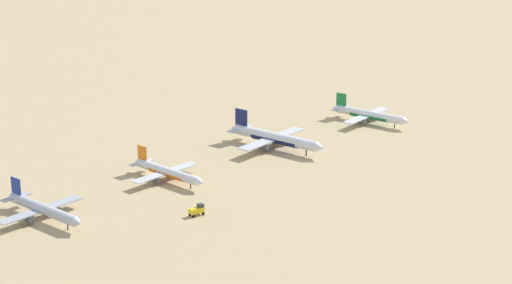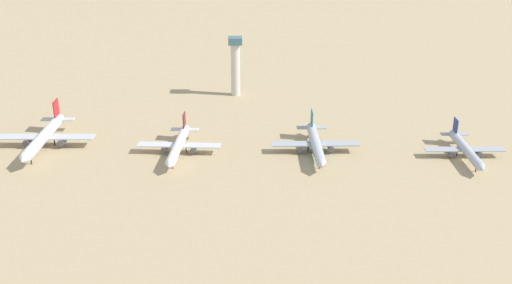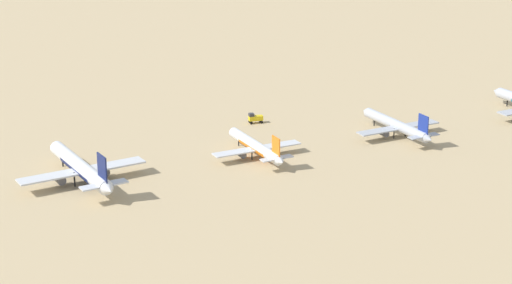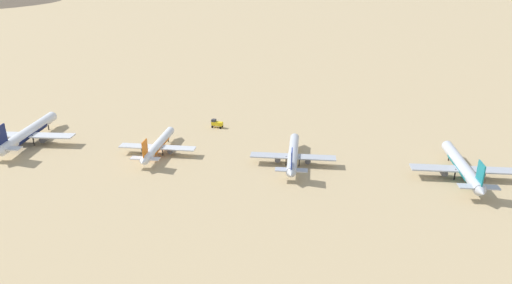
# 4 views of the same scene
# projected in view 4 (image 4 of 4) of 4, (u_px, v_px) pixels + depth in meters

# --- Properties ---
(ground_plane) EXTENTS (2100.96, 2100.96, 0.00)m
(ground_plane) POSITION_uv_depth(u_px,v_px,m) (299.00, 162.00, 180.50)
(ground_plane) COLOR tan
(parked_jet_2) EXTENTS (45.07, 36.53, 13.02)m
(parked_jet_2) POSITION_uv_depth(u_px,v_px,m) (462.00, 166.00, 166.33)
(parked_jet_2) COLOR #B2B7C1
(parked_jet_2) RESTS_ON ground
(parked_jet_3) EXTENTS (40.36, 32.74, 11.65)m
(parked_jet_3) POSITION_uv_depth(u_px,v_px,m) (293.00, 154.00, 177.67)
(parked_jet_3) COLOR #B2B7C1
(parked_jet_3) RESTS_ON ground
(parked_jet_4) EXTENTS (38.47, 31.23, 11.10)m
(parked_jet_4) POSITION_uv_depth(u_px,v_px,m) (158.00, 145.00, 187.01)
(parked_jet_4) COLOR silver
(parked_jet_4) RESTS_ON ground
(parked_jet_5) EXTENTS (49.51, 40.12, 14.30)m
(parked_jet_5) POSITION_uv_depth(u_px,v_px,m) (28.00, 133.00, 197.21)
(parked_jet_5) COLOR silver
(parked_jet_5) RESTS_ON ground
(service_truck) EXTENTS (3.80, 5.60, 3.90)m
(service_truck) POSITION_uv_depth(u_px,v_px,m) (217.00, 123.00, 216.42)
(service_truck) COLOR yellow
(service_truck) RESTS_ON ground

